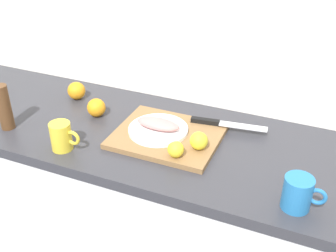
{
  "coord_description": "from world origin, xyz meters",
  "views": [
    {
      "loc": [
        0.66,
        -1.2,
        1.74
      ],
      "look_at": [
        0.14,
        0.0,
        0.95
      ],
      "focal_mm": 44.76,
      "sensor_mm": 36.0,
      "label": 1
    }
  ],
  "objects_px": {
    "white_plate": "(158,130)",
    "cutting_board": "(168,135)",
    "lemon_0": "(176,149)",
    "pepper_mill": "(4,107)",
    "orange_0": "(96,108)",
    "coffee_mug_1": "(298,193)",
    "fish_fillet": "(158,124)",
    "coffee_mug_0": "(62,136)",
    "chef_knife": "(219,123)"
  },
  "relations": [
    {
      "from": "fish_fillet",
      "to": "orange_0",
      "type": "bearing_deg",
      "value": 170.86
    },
    {
      "from": "lemon_0",
      "to": "orange_0",
      "type": "xyz_separation_m",
      "value": [
        -0.41,
        0.17,
        -0.01
      ]
    },
    {
      "from": "chef_knife",
      "to": "pepper_mill",
      "type": "distance_m",
      "value": 0.81
    },
    {
      "from": "lemon_0",
      "to": "coffee_mug_1",
      "type": "xyz_separation_m",
      "value": [
        0.41,
        -0.07,
        0.0
      ]
    },
    {
      "from": "cutting_board",
      "to": "chef_knife",
      "type": "xyz_separation_m",
      "value": [
        0.16,
        0.13,
        0.02
      ]
    },
    {
      "from": "chef_knife",
      "to": "orange_0",
      "type": "distance_m",
      "value": 0.49
    },
    {
      "from": "pepper_mill",
      "to": "cutting_board",
      "type": "bearing_deg",
      "value": 16.52
    },
    {
      "from": "chef_knife",
      "to": "orange_0",
      "type": "bearing_deg",
      "value": -176.91
    },
    {
      "from": "pepper_mill",
      "to": "coffee_mug_1",
      "type": "bearing_deg",
      "value": -1.3
    },
    {
      "from": "white_plate",
      "to": "coffee_mug_1",
      "type": "height_order",
      "value": "coffee_mug_1"
    },
    {
      "from": "cutting_board",
      "to": "lemon_0",
      "type": "relative_size",
      "value": 6.81
    },
    {
      "from": "cutting_board",
      "to": "white_plate",
      "type": "distance_m",
      "value": 0.04
    },
    {
      "from": "cutting_board",
      "to": "fish_fillet",
      "type": "bearing_deg",
      "value": -166.9
    },
    {
      "from": "cutting_board",
      "to": "coffee_mug_0",
      "type": "xyz_separation_m",
      "value": [
        -0.31,
        -0.21,
        0.04
      ]
    },
    {
      "from": "cutting_board",
      "to": "fish_fillet",
      "type": "relative_size",
      "value": 2.3
    },
    {
      "from": "white_plate",
      "to": "coffee_mug_1",
      "type": "relative_size",
      "value": 1.77
    },
    {
      "from": "chef_knife",
      "to": "coffee_mug_1",
      "type": "bearing_deg",
      "value": -51.65
    },
    {
      "from": "chef_knife",
      "to": "lemon_0",
      "type": "bearing_deg",
      "value": -113.51
    },
    {
      "from": "cutting_board",
      "to": "pepper_mill",
      "type": "height_order",
      "value": "pepper_mill"
    },
    {
      "from": "cutting_board",
      "to": "orange_0",
      "type": "relative_size",
      "value": 5.16
    },
    {
      "from": "fish_fillet",
      "to": "coffee_mug_0",
      "type": "distance_m",
      "value": 0.34
    },
    {
      "from": "fish_fillet",
      "to": "pepper_mill",
      "type": "xyz_separation_m",
      "value": [
        -0.56,
        -0.17,
        0.04
      ]
    },
    {
      "from": "white_plate",
      "to": "fish_fillet",
      "type": "relative_size",
      "value": 1.33
    },
    {
      "from": "cutting_board",
      "to": "coffee_mug_0",
      "type": "bearing_deg",
      "value": -145.76
    },
    {
      "from": "fish_fillet",
      "to": "pepper_mill",
      "type": "relative_size",
      "value": 0.93
    },
    {
      "from": "coffee_mug_1",
      "to": "fish_fillet",
      "type": "bearing_deg",
      "value": 160.08
    },
    {
      "from": "orange_0",
      "to": "pepper_mill",
      "type": "height_order",
      "value": "pepper_mill"
    },
    {
      "from": "lemon_0",
      "to": "coffee_mug_1",
      "type": "bearing_deg",
      "value": -10.24
    },
    {
      "from": "fish_fillet",
      "to": "lemon_0",
      "type": "xyz_separation_m",
      "value": [
        0.12,
        -0.12,
        -0.0
      ]
    },
    {
      "from": "cutting_board",
      "to": "coffee_mug_1",
      "type": "bearing_deg",
      "value": -22.17
    },
    {
      "from": "fish_fillet",
      "to": "pepper_mill",
      "type": "height_order",
      "value": "pepper_mill"
    },
    {
      "from": "cutting_board",
      "to": "chef_knife",
      "type": "relative_size",
      "value": 1.31
    },
    {
      "from": "lemon_0",
      "to": "pepper_mill",
      "type": "xyz_separation_m",
      "value": [
        -0.68,
        -0.05,
        0.04
      ]
    },
    {
      "from": "orange_0",
      "to": "pepper_mill",
      "type": "relative_size",
      "value": 0.41
    },
    {
      "from": "white_plate",
      "to": "coffee_mug_0",
      "type": "height_order",
      "value": "coffee_mug_0"
    },
    {
      "from": "chef_knife",
      "to": "cutting_board",
      "type": "bearing_deg",
      "value": -147.99
    },
    {
      "from": "coffee_mug_0",
      "to": "orange_0",
      "type": "xyz_separation_m",
      "value": [
        -0.02,
        0.25,
        -0.01
      ]
    },
    {
      "from": "coffee_mug_1",
      "to": "coffee_mug_0",
      "type": "bearing_deg",
      "value": -179.1
    },
    {
      "from": "fish_fillet",
      "to": "orange_0",
      "type": "xyz_separation_m",
      "value": [
        -0.29,
        0.05,
        -0.02
      ]
    },
    {
      "from": "white_plate",
      "to": "chef_knife",
      "type": "height_order",
      "value": "chef_knife"
    },
    {
      "from": "coffee_mug_1",
      "to": "orange_0",
      "type": "bearing_deg",
      "value": 163.78
    },
    {
      "from": "white_plate",
      "to": "coffee_mug_1",
      "type": "xyz_separation_m",
      "value": [
        0.53,
        -0.19,
        0.02
      ]
    },
    {
      "from": "cutting_board",
      "to": "lemon_0",
      "type": "height_order",
      "value": "lemon_0"
    },
    {
      "from": "coffee_mug_0",
      "to": "cutting_board",
      "type": "bearing_deg",
      "value": 34.24
    },
    {
      "from": "white_plate",
      "to": "cutting_board",
      "type": "bearing_deg",
      "value": 13.1
    },
    {
      "from": "white_plate",
      "to": "chef_knife",
      "type": "relative_size",
      "value": 0.76
    },
    {
      "from": "coffee_mug_1",
      "to": "pepper_mill",
      "type": "height_order",
      "value": "pepper_mill"
    },
    {
      "from": "fish_fillet",
      "to": "chef_knife",
      "type": "xyz_separation_m",
      "value": [
        0.19,
        0.14,
        -0.02
      ]
    },
    {
      "from": "fish_fillet",
      "to": "lemon_0",
      "type": "height_order",
      "value": "lemon_0"
    },
    {
      "from": "cutting_board",
      "to": "coffee_mug_1",
      "type": "relative_size",
      "value": 3.05
    }
  ]
}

